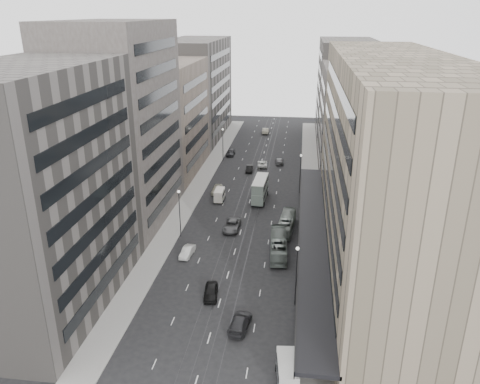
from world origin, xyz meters
The scene contains 30 objects.
ground centered at (0.00, 0.00, 0.00)m, with size 220.00×220.00×0.00m, color black.
sidewalk_right centered at (12.00, 37.50, 0.07)m, with size 4.00×125.00×0.15m, color gray.
sidewalk_left centered at (-12.00, 37.50, 0.07)m, with size 4.00×125.00×0.15m, color gray.
department_store centered at (21.45, 8.00, 14.95)m, with size 19.20×60.00×30.00m.
building_right_mid centered at (21.50, 52.00, 12.00)m, with size 15.00×28.00×24.00m, color #443F3B.
building_right_far centered at (21.50, 82.00, 14.00)m, with size 15.00×32.00×28.00m, color #5F5A55.
building_left_a centered at (-21.50, -8.00, 15.00)m, with size 15.00×28.00×30.00m, color #5F5A55.
building_left_b centered at (-21.50, 19.00, 17.00)m, with size 15.00×26.00×34.00m, color #443F3B.
building_left_c centered at (-21.50, 46.00, 12.50)m, with size 15.00×28.00×25.00m, color #796A5E.
building_left_d centered at (-21.50, 79.00, 14.00)m, with size 15.00×38.00×28.00m, color #5F5A55.
lamp_right_near centered at (9.70, -5.00, 5.20)m, with size 0.44×0.44×8.32m.
lamp_right_far centered at (9.70, 35.00, 5.20)m, with size 0.44×0.44×8.32m.
lamp_left_near centered at (-9.70, 12.00, 5.20)m, with size 0.44×0.44×8.32m.
lamp_left_far centered at (-9.70, 55.00, 5.20)m, with size 0.44×0.44×8.32m.
bus_near centered at (6.83, 8.38, 1.45)m, with size 2.44×10.44×2.91m, color slate.
bus_far centered at (7.75, 16.76, 1.33)m, with size 2.23×9.55×2.66m, color #919C94.
double_decker centered at (1.97, 29.79, 2.45)m, with size 2.86×8.40×4.54m.
vw_microbus centered at (9.20, -18.72, 1.44)m, with size 2.64×5.00×2.59m.
panel_van centered at (-5.97, 28.43, 1.33)m, with size 1.95×3.86×2.42m.
sedan_0 centered at (-1.37, -4.68, 0.75)m, with size 1.78×4.42×1.51m, color black.
sedan_1 centered at (-7.08, 5.77, 0.68)m, with size 1.45×4.16×1.37m, color silver.
sedan_2 centered at (-1.61, 15.84, 0.77)m, with size 2.55×5.54×1.54m, color #535355.
sedan_3 centered at (3.30, -10.66, 0.75)m, with size 2.11×5.18×1.50m, color black.
sedan_4 centered at (-7.25, 32.69, 0.81)m, with size 1.92×4.78×1.63m, color #9D9982.
sedan_5 centered at (-2.13, 47.45, 0.70)m, with size 1.47×4.22×1.39m, color black.
sedan_6 centered at (0.57, 51.59, 0.69)m, with size 2.31×5.00×1.39m, color white.
sedan_7 centered at (4.54, 54.49, 0.68)m, with size 1.92×4.72×1.37m, color #5D5C5F.
sedan_8 centered at (-8.50, 59.93, 0.81)m, with size 1.92×4.76×1.62m, color #27282A.
sedan_9 centered at (-1.35, 84.80, 0.85)m, with size 1.80×5.15×1.70m, color #A5A088.
pedestrian centered at (10.20, -15.77, 1.14)m, with size 0.72×0.47×1.98m, color black.
Camera 1 is at (9.37, -56.44, 35.29)m, focal length 35.00 mm.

